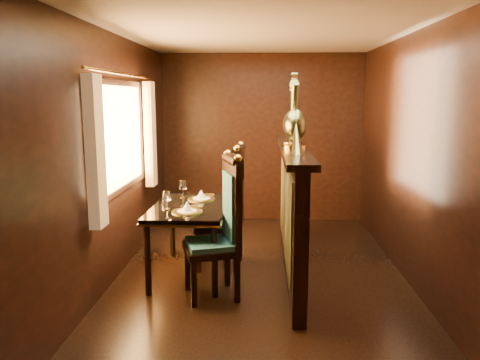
{
  "coord_description": "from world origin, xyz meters",
  "views": [
    {
      "loc": [
        0.02,
        -4.53,
        1.86
      ],
      "look_at": [
        -0.22,
        0.3,
        1.0
      ],
      "focal_mm": 35.0,
      "sensor_mm": 36.0,
      "label": 1
    }
  ],
  "objects_px": {
    "dining_table": "(190,212)",
    "chair_left": "(224,222)",
    "chair_right": "(231,204)",
    "peacock_left": "(295,111)",
    "peacock_right": "(293,112)"
  },
  "relations": [
    {
      "from": "peacock_right",
      "to": "peacock_left",
      "type": "bearing_deg",
      "value": -90.0
    },
    {
      "from": "chair_left",
      "to": "chair_right",
      "type": "bearing_deg",
      "value": 71.35
    },
    {
      "from": "dining_table",
      "to": "chair_left",
      "type": "distance_m",
      "value": 0.64
    },
    {
      "from": "peacock_left",
      "to": "peacock_right",
      "type": "distance_m",
      "value": 0.37
    },
    {
      "from": "dining_table",
      "to": "chair_left",
      "type": "relative_size",
      "value": 0.94
    },
    {
      "from": "chair_right",
      "to": "peacock_right",
      "type": "height_order",
      "value": "peacock_right"
    },
    {
      "from": "chair_right",
      "to": "chair_left",
      "type": "bearing_deg",
      "value": -88.52
    },
    {
      "from": "chair_right",
      "to": "dining_table",
      "type": "bearing_deg",
      "value": -147.79
    },
    {
      "from": "peacock_left",
      "to": "peacock_right",
      "type": "relative_size",
      "value": 1.07
    },
    {
      "from": "dining_table",
      "to": "chair_left",
      "type": "xyz_separation_m",
      "value": [
        0.4,
        -0.5,
        0.03
      ]
    },
    {
      "from": "dining_table",
      "to": "peacock_left",
      "type": "height_order",
      "value": "peacock_left"
    },
    {
      "from": "chair_left",
      "to": "chair_right",
      "type": "distance_m",
      "value": 0.74
    },
    {
      "from": "dining_table",
      "to": "chair_right",
      "type": "bearing_deg",
      "value": 30.15
    },
    {
      "from": "dining_table",
      "to": "chair_right",
      "type": "distance_m",
      "value": 0.48
    },
    {
      "from": "peacock_left",
      "to": "peacock_right",
      "type": "xyz_separation_m",
      "value": [
        0.0,
        0.37,
        -0.03
      ]
    }
  ]
}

